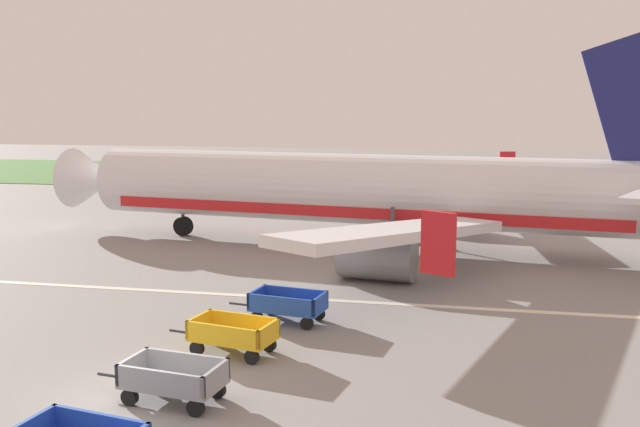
% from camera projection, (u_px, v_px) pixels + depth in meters
% --- Properties ---
extents(ground_plane, '(220.00, 220.00, 0.00)m').
position_uv_depth(ground_plane, '(136.00, 402.00, 17.47)').
color(ground_plane, gray).
extents(grass_strip, '(220.00, 28.00, 0.06)m').
position_uv_depth(grass_strip, '(384.00, 177.00, 74.29)').
color(grass_strip, '#477A38').
rests_on(grass_strip, ground).
extents(apron_stripe, '(120.00, 0.36, 0.01)m').
position_uv_depth(apron_stripe, '(253.00, 296.00, 27.29)').
color(apron_stripe, silver).
rests_on(apron_stripe, ground).
extents(airplane, '(37.65, 30.32, 11.34)m').
position_uv_depth(airplane, '(375.00, 191.00, 36.12)').
color(airplane, silver).
rests_on(airplane, ground).
extents(baggage_cart_second_in_row, '(3.62, 1.73, 1.07)m').
position_uv_depth(baggage_cart_second_in_row, '(173.00, 379.00, 17.41)').
color(baggage_cart_second_in_row, gray).
rests_on(baggage_cart_second_in_row, ground).
extents(baggage_cart_third_in_row, '(3.63, 1.86, 1.07)m').
position_uv_depth(baggage_cart_third_in_row, '(233.00, 334.00, 20.84)').
color(baggage_cart_third_in_row, gold).
rests_on(baggage_cart_third_in_row, ground).
extents(baggage_cart_fourth_in_row, '(3.62, 1.79, 1.07)m').
position_uv_depth(baggage_cart_fourth_in_row, '(288.00, 305.00, 23.92)').
color(baggage_cart_fourth_in_row, '#234CB2').
rests_on(baggage_cart_fourth_in_row, ground).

